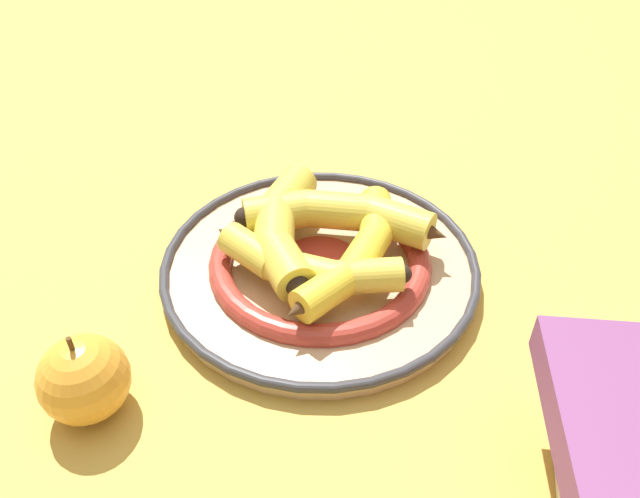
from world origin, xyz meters
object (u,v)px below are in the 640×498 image
object	(u,v)px
banana_b	(356,255)
banana_d	(282,225)
banana_a	(302,265)
apple	(84,379)
banana_c	(342,215)
decorative_bowl	(320,265)

from	to	relation	value
banana_b	banana_d	size ratio (longest dim) A/B	1.14
banana_a	apple	xyz separation A→B (m)	(-0.01, -0.21, -0.01)
banana_a	banana_b	xyz separation A→B (m)	(0.02, 0.05, 0.00)
banana_c	banana_d	xyz separation A→B (m)	(-0.02, -0.06, 0.00)
banana_a	banana_b	distance (m)	0.05
banana_a	banana_d	xyz separation A→B (m)	(-0.06, 0.02, 0.00)
banana_b	banana_c	xyz separation A→B (m)	(-0.05, 0.03, 0.00)
decorative_bowl	banana_a	size ratio (longest dim) A/B	1.80
banana_b	banana_d	bearing A→B (deg)	85.45
banana_d	apple	xyz separation A→B (m)	(0.05, -0.23, -0.01)
apple	banana_a	bearing A→B (deg)	88.11
banana_d	banana_b	bearing A→B (deg)	59.73
banana_a	decorative_bowl	bearing A→B (deg)	83.72
banana_c	apple	size ratio (longest dim) A/B	2.04
banana_b	apple	distance (m)	0.26
decorative_bowl	banana_a	xyz separation A→B (m)	(0.02, -0.04, 0.03)
banana_d	apple	world-z (taller)	apple
decorative_bowl	banana_c	distance (m)	0.06
banana_a	banana_c	world-z (taller)	banana_c
banana_c	banana_a	bearing A→B (deg)	68.83
banana_a	apple	bearing A→B (deg)	-124.80
banana_b	apple	size ratio (longest dim) A/B	2.21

